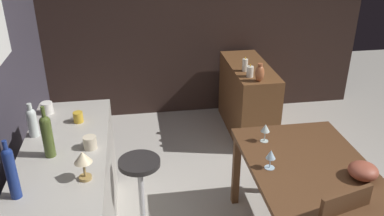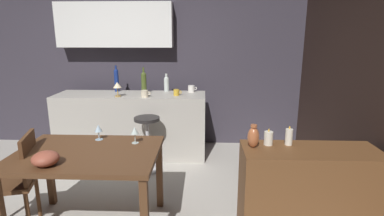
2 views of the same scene
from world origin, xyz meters
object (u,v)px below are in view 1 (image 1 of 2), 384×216
Objects in this scene: cup_mustard at (78,117)px; vase_copper at (260,73)px; wine_glass_right at (271,155)px; counter_lamp at (83,160)px; dining_table at (308,175)px; fruit_bowl at (363,171)px; wine_bottle_cobalt at (11,171)px; pillar_candle_short at (245,65)px; sideboard_cabinet at (247,98)px; wine_bottle_clear at (32,121)px; wine_bottle_olive at (47,134)px; cup_white at (47,108)px; pillar_candle_tall at (250,72)px; bar_stool at (141,196)px; wine_glass_left at (265,129)px; cup_cream at (90,142)px.

vase_copper is (0.78, -1.73, -0.03)m from cup_mustard.
counter_lamp is (-0.16, 1.26, 0.19)m from wine_glass_right.
vase_copper is at bearing -45.87° from counter_lamp.
dining_table is 0.38m from fruit_bowl.
dining_table is at bearing -82.00° from wine_bottle_cobalt.
wine_bottle_cobalt reaches higher than pillar_candle_short.
sideboard_cabinet reaches higher than dining_table.
wine_bottle_olive is (-0.30, -0.16, 0.04)m from wine_bottle_clear.
cup_white reaches higher than pillar_candle_short.
sideboard_cabinet is 0.58m from pillar_candle_tall.
cup_mustard is at bearing 123.29° from pillar_candle_short.
vase_copper is (-0.14, -0.06, 0.03)m from pillar_candle_tall.
vase_copper is at bearing 8.55° from fruit_bowl.
pillar_candle_tall is (1.75, 0.30, 0.08)m from fruit_bowl.
dining_table is at bearing 178.04° from vase_copper.
bar_stool is at bearing -76.82° from wine_bottle_olive.
sideboard_cabinet is at bearing -55.45° from wine_bottle_clear.
cup_mustard is (0.83, 1.97, 0.15)m from fruit_bowl.
wine_bottle_clear is at bearing 73.82° from fruit_bowl.
vase_copper is (1.04, -0.28, 0.05)m from wine_glass_left.
sideboard_cabinet is at bearing -54.69° from cup_mustard.
cup_cream reaches higher than fruit_bowl.
fruit_bowl is at bearing -171.45° from vase_copper.
sideboard_cabinet is at bearing -11.60° from wine_glass_left.
fruit_bowl is 1.59× the size of cup_cream.
wine_bottle_olive is 2.89× the size of cup_cream.
pillar_candle_tall is (0.92, -1.66, -0.06)m from cup_mustard.
wine_bottle_clear is (0.45, 1.68, 0.18)m from wine_glass_right.
wine_bottle_olive is 2.28× the size of pillar_candle_short.
wine_bottle_cobalt is 1.02× the size of wine_bottle_olive.
counter_lamp is (0.05, 1.85, 0.24)m from fruit_bowl.
cup_mustard is at bearing 79.98° from wine_glass_left.
sideboard_cabinet is 7.11× the size of wine_glass_left.
vase_copper is at bearing -14.07° from wine_glass_right.
wine_bottle_olive is 0.69m from cup_white.
vase_copper is at bearing -53.31° from cup_cream.
counter_lamp reaches higher than fruit_bowl.
vase_copper is at bearing -1.96° from dining_table.
fruit_bowl is at bearing -170.13° from pillar_candle_tall.
wine_glass_left is 0.80× the size of vase_copper.
wine_glass_right is 1.45m from vase_copper.
wine_bottle_olive is at bearing 127.61° from pillar_candle_tall.
wine_bottle_clear reaches higher than bar_stool.
dining_table reaches higher than bar_stool.
sideboard_cabinet is at bearing -32.94° from pillar_candle_short.
cup_mustard is at bearing -126.23° from cup_white.
bar_stool is at bearing 71.88° from fruit_bowl.
pillar_candle_short is at bearing -39.51° from counter_lamp.
cup_cream is 2.00m from vase_copper.
fruit_bowl is 1.44× the size of pillar_candle_tall.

